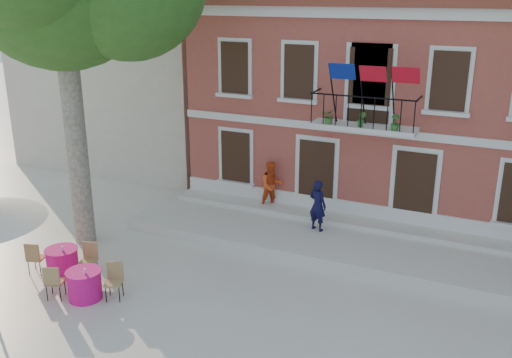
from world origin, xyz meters
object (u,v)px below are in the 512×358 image
object	(u,v)px
pedestrian_orange	(272,185)
cafe_table_0	(62,261)
cafe_table_1	(84,284)
pedestrian_navy	(318,205)

from	to	relation	value
pedestrian_orange	cafe_table_0	distance (m)	7.26
pedestrian_orange	cafe_table_0	xyz separation A→B (m)	(-3.50, -6.32, -0.72)
cafe_table_0	cafe_table_1	bearing A→B (deg)	-27.70
cafe_table_0	cafe_table_1	world-z (taller)	same
pedestrian_navy	cafe_table_0	xyz separation A→B (m)	(-5.53, -5.25, -0.70)
pedestrian_navy	cafe_table_1	distance (m)	7.30
pedestrian_orange	pedestrian_navy	bearing A→B (deg)	-70.14
pedestrian_navy	pedestrian_orange	distance (m)	2.29
pedestrian_orange	cafe_table_0	bearing A→B (deg)	-161.30
pedestrian_navy	cafe_table_1	size ratio (longest dim) A/B	0.85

